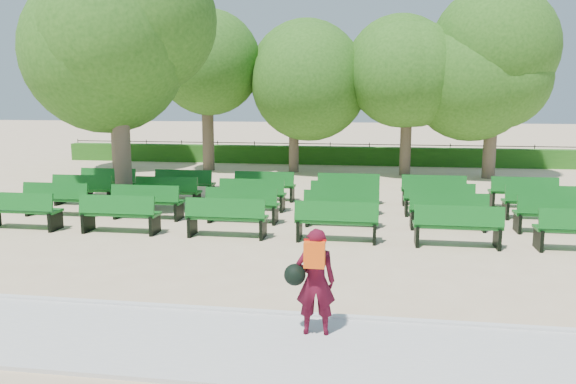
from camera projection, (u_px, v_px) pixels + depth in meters
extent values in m
plane|color=#CCAF87|center=(250.00, 225.00, 15.20)|extent=(120.00, 120.00, 0.00)
cube|color=beige|center=(135.00, 339.00, 7.99)|extent=(30.00, 2.20, 0.06)
cube|color=silver|center=(165.00, 308.00, 9.11)|extent=(30.00, 0.12, 0.10)
cube|color=#245C17|center=(310.00, 155.00, 28.76)|extent=(26.00, 0.70, 0.90)
cube|color=#105B19|center=(295.00, 201.00, 16.02)|extent=(1.99, 0.60, 0.07)
cube|color=#105B19|center=(294.00, 192.00, 15.75)|extent=(1.98, 0.20, 0.46)
cylinder|color=brown|center=(122.00, 153.00, 16.38)|extent=(0.49, 0.49, 3.57)
ellipsoid|color=#2E6019|center=(117.00, 43.00, 15.85)|extent=(4.88, 4.88, 4.39)
imported|color=#490A1B|center=(316.00, 282.00, 7.98)|extent=(0.61, 0.43, 1.56)
cube|color=#FB510D|center=(314.00, 255.00, 7.73)|extent=(0.29, 0.15, 0.36)
sphere|color=black|center=(295.00, 275.00, 7.95)|extent=(0.31, 0.31, 0.31)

